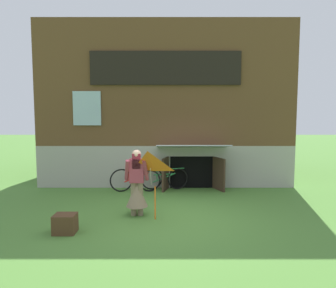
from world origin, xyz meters
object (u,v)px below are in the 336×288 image
at_px(bicycle_green, 164,179).
at_px(wooden_crate, 65,224).
at_px(kite, 148,167).
at_px(bicycle_red, 137,179).
at_px(person, 137,188).

bearing_deg(bicycle_green, wooden_crate, -137.38).
xyz_separation_m(bicycle_green, wooden_crate, (-1.99, -3.64, -0.17)).
bearing_deg(wooden_crate, kite, 22.68).
distance_m(bicycle_green, wooden_crate, 4.15).
bearing_deg(bicycle_red, bicycle_green, -15.82).
distance_m(kite, bicycle_red, 3.10).
xyz_separation_m(bicycle_red, wooden_crate, (-1.12, -3.61, -0.18)).
height_order(bicycle_red, wooden_crate, bicycle_red).
xyz_separation_m(person, bicycle_green, (0.62, 2.50, -0.31)).
bearing_deg(kite, bicycle_red, 100.55).
relative_size(person, bicycle_red, 0.97).
relative_size(bicycle_red, wooden_crate, 3.71).
xyz_separation_m(kite, bicycle_green, (0.33, 2.95, -0.91)).
bearing_deg(bicycle_green, bicycle_red, 163.35).
height_order(kite, bicycle_green, kite).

